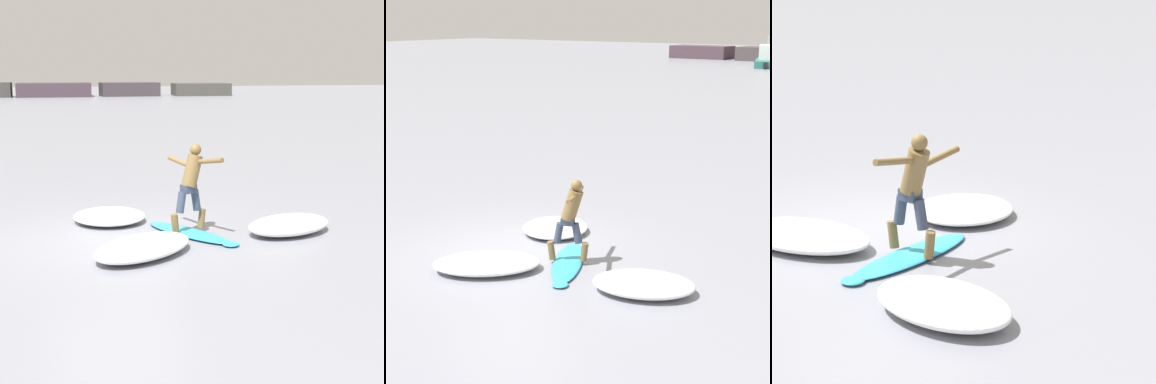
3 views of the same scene
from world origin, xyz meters
The scene contains 7 objects.
ground_plane centered at (0.00, 0.00, 0.00)m, with size 200.00×200.00×0.00m, color gray.
surfboard centered at (1.40, 0.02, 0.04)m, with size 1.59×2.29×0.22m.
surfer centered at (1.44, 0.09, 1.04)m, with size 0.93×1.42×1.65m.
fishing_boat_near_jetty centered at (-14.22, 53.92, 0.69)m, with size 4.19×8.14×2.98m.
wave_foam_at_tail centered at (0.01, 1.41, 0.12)m, with size 1.85×1.90×0.25m.
wave_foam_at_nose centered at (0.33, -1.14, 0.15)m, with size 2.32×2.21×0.30m.
wave_foam_beside centered at (3.29, -0.26, 0.16)m, with size 2.13×1.79×0.33m.
Camera 2 is at (8.50, -9.45, 4.72)m, focal length 60.00 mm.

